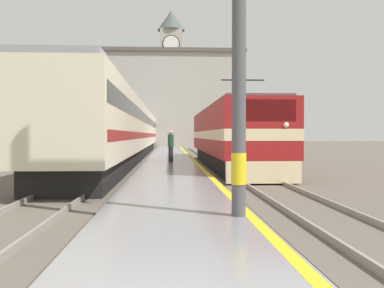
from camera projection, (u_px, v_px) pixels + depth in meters
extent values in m
plane|color=#60564C|center=(170.00, 160.00, 33.11)|extent=(200.00, 200.00, 0.00)
cube|color=gray|center=(171.00, 162.00, 28.11)|extent=(3.11, 140.00, 0.31)
cube|color=yellow|center=(193.00, 159.00, 28.18)|extent=(0.20, 140.00, 0.00)
cube|color=#60564C|center=(223.00, 164.00, 28.29)|extent=(2.84, 140.00, 0.02)
cube|color=gray|center=(212.00, 163.00, 28.25)|extent=(0.07, 140.00, 0.14)
cube|color=gray|center=(235.00, 163.00, 28.33)|extent=(0.07, 140.00, 0.14)
cube|color=#60564C|center=(118.00, 164.00, 27.94)|extent=(2.83, 140.00, 0.02)
cube|color=gray|center=(106.00, 163.00, 27.90)|extent=(0.07, 140.00, 0.14)
cube|color=gray|center=(130.00, 163.00, 27.98)|extent=(0.07, 140.00, 0.14)
cube|color=black|center=(229.00, 159.00, 25.72)|extent=(2.46, 17.53, 0.90)
cube|color=maroon|center=(229.00, 131.00, 25.69)|extent=(2.90, 19.05, 2.39)
cube|color=beige|center=(229.00, 135.00, 25.69)|extent=(2.92, 19.07, 0.44)
cube|color=beige|center=(263.00, 172.00, 16.36)|extent=(2.75, 0.30, 0.81)
cube|color=black|center=(264.00, 110.00, 16.22)|extent=(2.32, 0.12, 0.80)
sphere|color=white|center=(242.00, 125.00, 16.15)|extent=(0.20, 0.20, 0.20)
sphere|color=white|center=(286.00, 125.00, 16.23)|extent=(0.20, 0.20, 0.20)
cube|color=#4C4C51|center=(229.00, 109.00, 25.66)|extent=(2.61, 18.10, 0.12)
cylinder|color=#333333|center=(244.00, 90.00, 20.54)|extent=(0.06, 0.63, 1.03)
cylinder|color=#333333|center=(241.00, 92.00, 21.24)|extent=(0.06, 0.63, 1.03)
cube|color=#262626|center=(243.00, 80.00, 20.88)|extent=(2.03, 0.08, 0.06)
cube|color=black|center=(129.00, 152.00, 36.03)|extent=(2.46, 46.68, 0.90)
cube|color=beige|center=(129.00, 128.00, 35.99)|extent=(2.90, 48.62, 3.10)
cube|color=black|center=(129.00, 120.00, 35.97)|extent=(2.92, 47.65, 0.64)
cube|color=maroon|center=(129.00, 135.00, 36.00)|extent=(2.92, 47.65, 0.36)
cube|color=gray|center=(129.00, 107.00, 35.95)|extent=(2.67, 48.62, 0.20)
cylinder|color=yellow|center=(239.00, 169.00, 8.51)|extent=(0.29, 0.29, 0.60)
cylinder|color=#23232D|center=(171.00, 154.00, 25.61)|extent=(0.26, 0.26, 0.86)
cylinder|color=#234C33|center=(171.00, 141.00, 25.60)|extent=(0.34, 0.34, 0.71)
sphere|color=tan|center=(171.00, 132.00, 25.59)|extent=(0.23, 0.23, 0.23)
cube|color=#ADA393|center=(171.00, 88.00, 75.76)|extent=(3.67, 3.67, 19.46)
cylinder|color=black|center=(171.00, 44.00, 73.76)|extent=(2.87, 0.06, 2.87)
cylinder|color=white|center=(171.00, 44.00, 73.73)|extent=(2.57, 0.10, 2.57)
cone|color=#47514C|center=(171.00, 21.00, 75.53)|extent=(4.59, 4.59, 3.31)
cube|color=#A8A399|center=(145.00, 103.00, 62.54)|extent=(26.40, 8.32, 12.75)
cube|color=#564C47|center=(145.00, 55.00, 62.40)|extent=(27.00, 8.92, 0.50)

